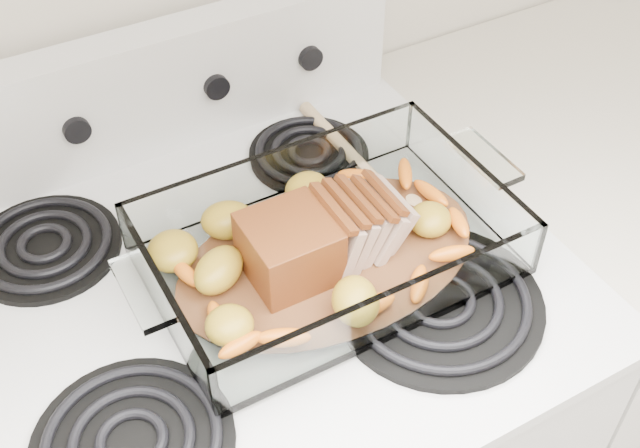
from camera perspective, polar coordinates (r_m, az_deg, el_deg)
counter_right at (r=1.63m, az=17.10°, el=-6.11°), size 0.58×0.68×0.93m
baking_dish at (r=0.98m, az=0.58°, el=-1.84°), size 0.43×0.28×0.08m
pork_roast at (r=0.95m, az=-0.47°, el=-1.20°), size 0.21×0.10×0.08m
roast_vegetables at (r=0.99m, az=-0.71°, el=-0.25°), size 0.37×0.20×0.05m
wooden_spoon at (r=1.10m, az=4.51°, el=3.05°), size 0.07×0.31×0.02m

